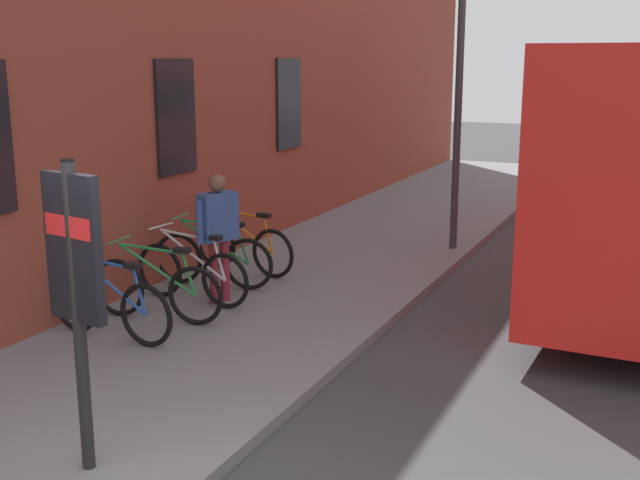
% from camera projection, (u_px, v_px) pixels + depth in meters
% --- Properties ---
extents(ground, '(60.00, 60.00, 0.00)m').
position_uv_depth(ground, '(494.00, 312.00, 10.32)').
color(ground, '#38383A').
extents(sidewalk_pavement, '(24.00, 3.50, 0.12)m').
position_uv_depth(sidewalk_pavement, '(355.00, 252.00, 13.20)').
color(sidewalk_pavement, slate).
rests_on(sidewalk_pavement, ground).
extents(bicycle_by_door, '(0.48, 1.77, 0.97)m').
position_uv_depth(bicycle_by_door, '(110.00, 306.00, 8.90)').
color(bicycle_by_door, black).
rests_on(bicycle_by_door, sidewalk_pavement).
extents(bicycle_leaning_wall, '(0.48, 1.77, 0.97)m').
position_uv_depth(bicycle_leaning_wall, '(157.00, 289.00, 9.53)').
color(bicycle_leaning_wall, black).
rests_on(bicycle_leaning_wall, sidewalk_pavement).
extents(bicycle_beside_lamp, '(0.48, 1.77, 0.97)m').
position_uv_depth(bicycle_beside_lamp, '(192.00, 273.00, 10.23)').
color(bicycle_beside_lamp, black).
rests_on(bicycle_beside_lamp, sidewalk_pavement).
extents(bicycle_end_of_row, '(0.48, 1.76, 0.97)m').
position_uv_depth(bicycle_end_of_row, '(214.00, 259.00, 10.94)').
color(bicycle_end_of_row, black).
rests_on(bicycle_end_of_row, sidewalk_pavement).
extents(bicycle_far_end, '(0.48, 1.76, 0.97)m').
position_uv_depth(bicycle_far_end, '(244.00, 247.00, 11.64)').
color(bicycle_far_end, black).
rests_on(bicycle_far_end, sidewalk_pavement).
extents(transit_info_sign, '(0.18, 0.56, 2.40)m').
position_uv_depth(transit_info_sign, '(75.00, 268.00, 5.82)').
color(transit_info_sign, black).
rests_on(transit_info_sign, sidewalk_pavement).
extents(pedestrian_near_bus, '(0.58, 0.42, 1.66)m').
position_uv_depth(pedestrian_near_bus, '(218.00, 225.00, 10.13)').
color(pedestrian_near_bus, maroon).
rests_on(pedestrian_near_bus, sidewalk_pavement).
extents(street_lamp, '(0.28, 0.28, 4.86)m').
position_uv_depth(street_lamp, '(460.00, 70.00, 12.59)').
color(street_lamp, '#333338').
rests_on(street_lamp, sidewalk_pavement).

